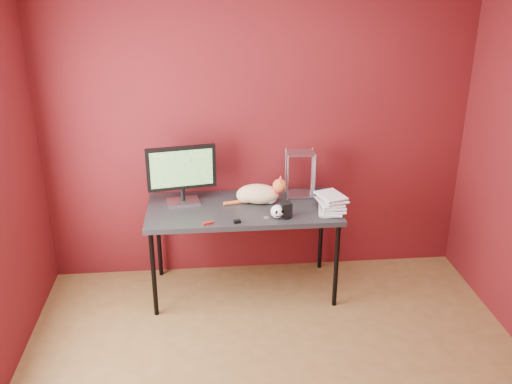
{
  "coord_description": "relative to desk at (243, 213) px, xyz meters",
  "views": [
    {
      "loc": [
        -0.43,
        -2.71,
        2.57
      ],
      "look_at": [
        -0.07,
        1.15,
        0.96
      ],
      "focal_mm": 40.0,
      "sensor_mm": 36.0,
      "label": 1
    }
  ],
  "objects": [
    {
      "name": "desk",
      "position": [
        0.0,
        0.0,
        0.0
      ],
      "size": [
        1.5,
        0.7,
        0.75
      ],
      "color": "black",
      "rests_on": "ground"
    },
    {
      "name": "cat",
      "position": [
        0.13,
        0.07,
        0.13
      ],
      "size": [
        0.5,
        0.24,
        0.23
      ],
      "rotation": [
        0.0,
        0.0,
        -0.22
      ],
      "color": "orange",
      "rests_on": "desk"
    },
    {
      "name": "wire_rack",
      "position": [
        0.48,
        0.2,
        0.24
      ],
      "size": [
        0.23,
        0.19,
        0.38
      ],
      "rotation": [
        0.0,
        0.0,
        -0.05
      ],
      "color": "#A5A5A9",
      "rests_on": "desk"
    },
    {
      "name": "skull_mug",
      "position": [
        0.24,
        -0.23,
        0.1
      ],
      "size": [
        0.11,
        0.11,
        0.1
      ],
      "rotation": [
        0.0,
        0.0,
        0.16
      ],
      "color": "silver",
      "rests_on": "desk"
    },
    {
      "name": "room",
      "position": [
        0.15,
        -1.37,
        0.75
      ],
      "size": [
        3.52,
        3.52,
        2.61
      ],
      "color": "brown",
      "rests_on": "ground"
    },
    {
      "name": "speaker",
      "position": [
        0.3,
        -0.22,
        0.1
      ],
      "size": [
        0.1,
        0.1,
        0.12
      ],
      "rotation": [
        0.0,
        0.0,
        0.26
      ],
      "color": "black",
      "rests_on": "desk"
    },
    {
      "name": "washer",
      "position": [
        0.16,
        -0.22,
        0.05
      ],
      "size": [
        0.04,
        0.04,
        0.0
      ],
      "primitive_type": "cylinder",
      "color": "#A5A5A9",
      "rests_on": "desk"
    },
    {
      "name": "pocket_knife",
      "position": [
        -0.28,
        -0.29,
        0.06
      ],
      "size": [
        0.08,
        0.05,
        0.02
      ],
      "primitive_type": "cube",
      "rotation": [
        0.0,
        0.0,
        0.41
      ],
      "color": "#9C0C0E",
      "rests_on": "desk"
    },
    {
      "name": "book_stack",
      "position": [
        0.59,
        -0.13,
        0.76
      ],
      "size": [
        0.24,
        0.28,
        1.43
      ],
      "rotation": [
        0.0,
        0.0,
        0.01
      ],
      "color": "beige",
      "rests_on": "desk"
    },
    {
      "name": "black_gadget",
      "position": [
        -0.06,
        -0.29,
        0.06
      ],
      "size": [
        0.06,
        0.04,
        0.02
      ],
      "primitive_type": "cube",
      "rotation": [
        0.0,
        0.0,
        0.26
      ],
      "color": "black",
      "rests_on": "desk"
    },
    {
      "name": "monitor",
      "position": [
        -0.47,
        0.13,
        0.31
      ],
      "size": [
        0.54,
        0.22,
        0.47
      ],
      "rotation": [
        0.0,
        0.0,
        0.17
      ],
      "color": "#A5A5A9",
      "rests_on": "desk"
    }
  ]
}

